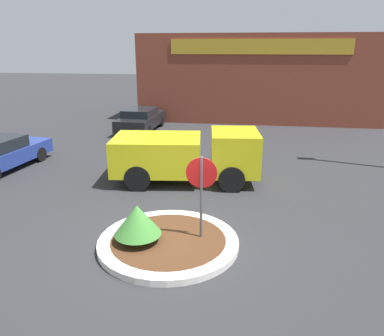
# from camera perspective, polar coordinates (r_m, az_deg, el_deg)

# --- Properties ---
(ground_plane) EXTENTS (120.00, 120.00, 0.00)m
(ground_plane) POSITION_cam_1_polar(r_m,az_deg,el_deg) (9.78, -3.60, -11.63)
(ground_plane) COLOR #2D2D30
(traffic_island) EXTENTS (3.58, 3.58, 0.17)m
(traffic_island) POSITION_cam_1_polar(r_m,az_deg,el_deg) (9.74, -3.61, -11.19)
(traffic_island) COLOR silver
(traffic_island) RESTS_ON ground_plane
(stop_sign) EXTENTS (0.78, 0.07, 2.31)m
(stop_sign) POSITION_cam_1_polar(r_m,az_deg,el_deg) (9.21, 1.45, -2.45)
(stop_sign) COLOR #4C4C51
(stop_sign) RESTS_ON ground_plane
(island_shrub) EXTENTS (1.18, 1.18, 0.97)m
(island_shrub) POSITION_cam_1_polar(r_m,az_deg,el_deg) (9.42, -8.34, -7.81)
(island_shrub) COLOR brown
(island_shrub) RESTS_ON traffic_island
(utility_truck) EXTENTS (5.51, 2.87, 1.91)m
(utility_truck) POSITION_cam_1_polar(r_m,az_deg,el_deg) (13.81, -0.91, 2.17)
(utility_truck) COLOR gold
(utility_truck) RESTS_ON ground_plane
(storefront_building) EXTENTS (15.63, 6.07, 5.64)m
(storefront_building) POSITION_cam_1_polar(r_m,az_deg,el_deg) (27.24, 9.90, 13.52)
(storefront_building) COLOR brown
(storefront_building) RESTS_ON ground_plane
(parked_sedan_black) EXTENTS (2.01, 4.61, 1.35)m
(parked_sedan_black) POSITION_cam_1_polar(r_m,az_deg,el_deg) (22.81, -7.79, 7.39)
(parked_sedan_black) COLOR black
(parked_sedan_black) RESTS_ON ground_plane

